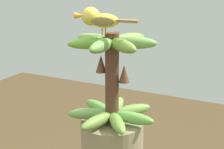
# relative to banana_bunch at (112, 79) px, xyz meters

# --- Properties ---
(banana_bunch) EXTENTS (0.30, 0.31, 0.31)m
(banana_bunch) POSITION_rel_banana_bunch_xyz_m (0.00, 0.00, 0.00)
(banana_bunch) COLOR #4C2D1E
(banana_bunch) RESTS_ON banana_tree
(perched_bird) EXTENTS (0.21, 0.06, 0.08)m
(perched_bird) POSITION_rel_banana_bunch_xyz_m (0.03, 0.04, 0.20)
(perched_bird) COLOR #C68933
(perched_bird) RESTS_ON banana_bunch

